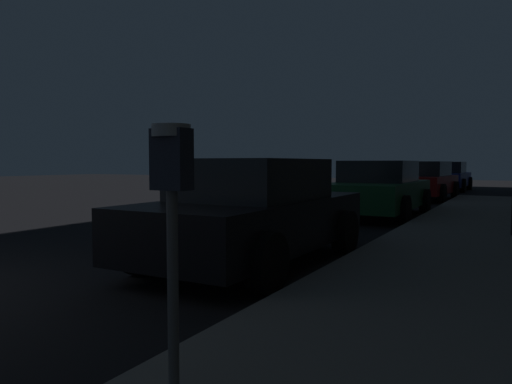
% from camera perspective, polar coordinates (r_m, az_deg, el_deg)
% --- Properties ---
extents(parking_meter, '(0.19, 0.19, 1.41)m').
position_cam_1_polar(parking_meter, '(2.36, -10.07, -0.37)').
color(parking_meter, '#59595B').
rests_on(parking_meter, sidewalk).
extents(car_black, '(1.97, 4.06, 1.43)m').
position_cam_1_polar(car_black, '(6.44, -0.30, -2.45)').
color(car_black, black).
rests_on(car_black, ground).
extents(car_green, '(2.07, 4.44, 1.43)m').
position_cam_1_polar(car_green, '(12.59, 14.53, 0.34)').
color(car_green, '#19592D').
rests_on(car_green, ground).
extents(car_red, '(2.25, 4.24, 1.43)m').
position_cam_1_polar(car_red, '(18.87, 19.41, 1.33)').
color(car_red, maroon).
rests_on(car_red, ground).
extents(car_blue, '(2.15, 4.50, 1.43)m').
position_cam_1_polar(car_blue, '(25.20, 21.84, 1.75)').
color(car_blue, navy).
rests_on(car_blue, ground).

